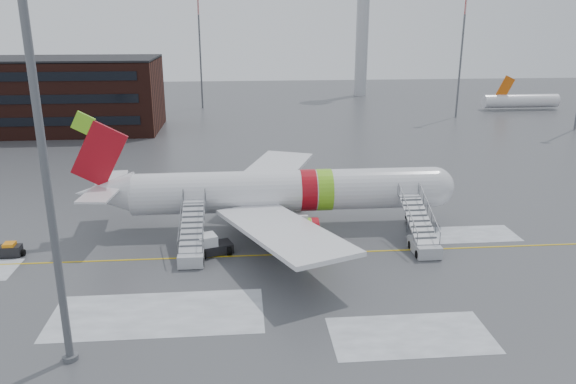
{
  "coord_description": "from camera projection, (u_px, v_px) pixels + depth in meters",
  "views": [
    {
      "loc": [
        -0.28,
        -43.75,
        18.94
      ],
      "look_at": [
        3.89,
        3.56,
        4.0
      ],
      "focal_mm": 35.0,
      "sensor_mm": 36.0,
      "label": 1
    }
  ],
  "objects": [
    {
      "name": "light_mast_far_n",
      "position": [
        200.0,
        42.0,
        116.58
      ],
      "size": [
        1.2,
        1.2,
        24.25
      ],
      "color": "#595B60",
      "rests_on": "ground"
    },
    {
      "name": "airstair_aft",
      "position": [
        192.0,
        246.0,
        45.67
      ],
      "size": [
        2.05,
        7.7,
        3.48
      ],
      "color": "#ABAEB3",
      "rests_on": "ground"
    },
    {
      "name": "control_tower",
      "position": [
        363.0,
        17.0,
        134.44
      ],
      "size": [
        6.4,
        6.4,
        30.0
      ],
      "color": "#B2B5BA",
      "rests_on": "ground"
    },
    {
      "name": "airliner",
      "position": [
        276.0,
        192.0,
        51.79
      ],
      "size": [
        35.03,
        32.97,
        11.18
      ],
      "color": "silver",
      "rests_on": "ground"
    },
    {
      "name": "light_mast_near",
      "position": [
        39.0,
        127.0,
        28.27
      ],
      "size": [
        1.2,
        1.2,
        26.37
      ],
      "color": "#595B60",
      "rests_on": "ground"
    },
    {
      "name": "airstair_fwd",
      "position": [
        422.0,
        238.0,
        47.28
      ],
      "size": [
        2.05,
        7.7,
        3.48
      ],
      "color": "#A7A9AE",
      "rests_on": "ground"
    },
    {
      "name": "light_mast_far_ne",
      "position": [
        462.0,
        44.0,
        105.56
      ],
      "size": [
        1.2,
        1.2,
        24.25
      ],
      "color": "#595B60",
      "rests_on": "ground"
    },
    {
      "name": "ground",
      "position": [
        246.0,
        251.0,
        47.28
      ],
      "size": [
        260.0,
        260.0,
        0.0
      ],
      "primitive_type": "plane",
      "color": "#494C4F",
      "rests_on": "ground"
    },
    {
      "name": "distant_aircraft",
      "position": [
        550.0,
        114.0,
        113.33
      ],
      "size": [
        35.0,
        18.0,
        8.0
      ],
      "primitive_type": null,
      "color": "#D8590C",
      "rests_on": "ground"
    },
    {
      "name": "baggage_tractor",
      "position": [
        10.0,
        250.0,
        46.14
      ],
      "size": [
        2.27,
        1.08,
        1.17
      ],
      "color": "black",
      "rests_on": "ground"
    },
    {
      "name": "pushback_tug",
      "position": [
        211.0,
        245.0,
        46.46
      ],
      "size": [
        3.43,
        2.99,
        1.75
      ],
      "color": "black",
      "rests_on": "ground"
    }
  ]
}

